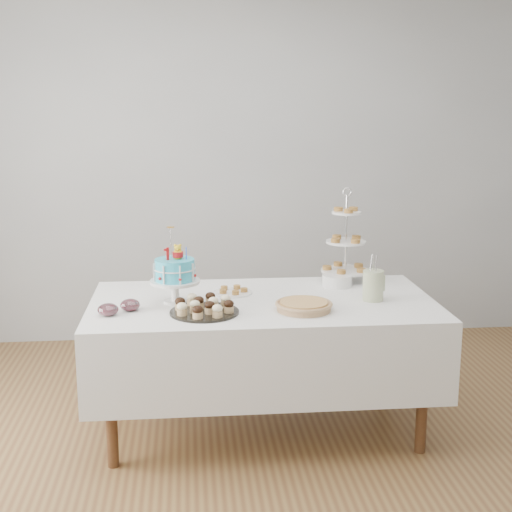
{
  "coord_description": "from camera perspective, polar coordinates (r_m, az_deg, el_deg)",
  "views": [
    {
      "loc": [
        -0.41,
        -3.52,
        1.85
      ],
      "look_at": [
        -0.04,
        0.3,
        1.03
      ],
      "focal_mm": 50.0,
      "sensor_mm": 36.0,
      "label": 1
    }
  ],
  "objects": [
    {
      "name": "pie",
      "position": [
        3.81,
        3.85,
        -3.96
      ],
      "size": [
        0.31,
        0.31,
        0.05
      ],
      "color": "tan",
      "rests_on": "table"
    },
    {
      "name": "cupcake_tray",
      "position": [
        3.75,
        -4.16,
        -4.0
      ],
      "size": [
        0.37,
        0.37,
        0.08
      ],
      "color": "black",
      "rests_on": "table"
    },
    {
      "name": "tiered_stand",
      "position": [
        4.41,
        7.2,
        1.09
      ],
      "size": [
        0.3,
        0.3,
        0.58
      ],
      "color": "silver",
      "rests_on": "table"
    },
    {
      "name": "pastry_plate",
      "position": [
        4.13,
        -1.87,
        -2.82
      ],
      "size": [
        0.23,
        0.23,
        0.03
      ],
      "color": "white",
      "rests_on": "table"
    },
    {
      "name": "floor",
      "position": [
        4.0,
        0.98,
        -15.43
      ],
      "size": [
        5.0,
        5.0,
        0.0
      ],
      "primitive_type": "plane",
      "color": "brown",
      "rests_on": "ground"
    },
    {
      "name": "utensil_pitcher",
      "position": [
        4.03,
        9.36,
        -2.24
      ],
      "size": [
        0.12,
        0.12,
        0.26
      ],
      "rotation": [
        0.0,
        0.0,
        -0.16
      ],
      "color": "beige",
      "rests_on": "table"
    },
    {
      "name": "jam_bowl_a",
      "position": [
        3.85,
        -10.04,
        -3.89
      ],
      "size": [
        0.11,
        0.11,
        0.06
      ],
      "color": "silver",
      "rests_on": "table"
    },
    {
      "name": "birthday_cake",
      "position": [
        3.94,
        -6.49,
        -2.13
      ],
      "size": [
        0.28,
        0.28,
        0.42
      ],
      "rotation": [
        0.0,
        0.0,
        0.27
      ],
      "color": "white",
      "rests_on": "table"
    },
    {
      "name": "table",
      "position": [
        4.06,
        0.53,
        -6.66
      ],
      "size": [
        1.92,
        1.02,
        0.77
      ],
      "color": "white",
      "rests_on": "floor"
    },
    {
      "name": "walls",
      "position": [
        3.58,
        1.06,
        4.09
      ],
      "size": [
        5.04,
        4.04,
        2.7
      ],
      "color": "#95979A",
      "rests_on": "floor"
    },
    {
      "name": "plate_stack",
      "position": [
        4.32,
        6.5,
        -1.95
      ],
      "size": [
        0.18,
        0.18,
        0.07
      ],
      "color": "white",
      "rests_on": "table"
    },
    {
      "name": "jam_bowl_b",
      "position": [
        3.79,
        -11.76,
        -4.24
      ],
      "size": [
        0.11,
        0.11,
        0.07
      ],
      "color": "silver",
      "rests_on": "table"
    }
  ]
}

